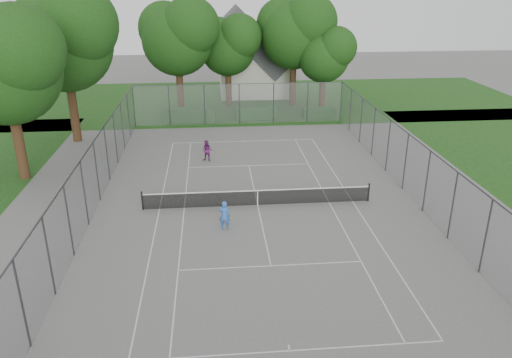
{
  "coord_description": "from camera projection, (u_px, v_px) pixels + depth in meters",
  "views": [
    {
      "loc": [
        -2.41,
        -25.43,
        11.99
      ],
      "look_at": [
        0.0,
        1.0,
        1.2
      ],
      "focal_mm": 35.0,
      "sensor_mm": 36.0,
      "label": 1
    }
  ],
  "objects": [
    {
      "name": "tree_far_right",
      "position": [
        325.0,
        53.0,
        46.46
      ],
      "size": [
        5.48,
        5.0,
        7.88
      ],
      "color": "#352113",
      "rests_on": "ground"
    },
    {
      "name": "tree_far_left",
      "position": [
        178.0,
        34.0,
        44.47
      ],
      "size": [
        7.33,
        6.69,
        10.54
      ],
      "color": "#352113",
      "rests_on": "ground"
    },
    {
      "name": "ground",
      "position": [
        258.0,
        205.0,
        28.18
      ],
      "size": [
        120.0,
        120.0,
        0.0
      ],
      "primitive_type": "plane",
      "color": "#605D5B",
      "rests_on": "ground"
    },
    {
      "name": "tennis_net",
      "position": [
        258.0,
        197.0,
        27.98
      ],
      "size": [
        12.87,
        0.1,
        1.1
      ],
      "color": "black",
      "rests_on": "ground"
    },
    {
      "name": "grass_far",
      "position": [
        234.0,
        100.0,
        52.16
      ],
      "size": [
        60.0,
        20.0,
        0.0
      ],
      "primitive_type": "cube",
      "color": "#1A4112",
      "rests_on": "ground"
    },
    {
      "name": "tree_far_midleft",
      "position": [
        228.0,
        43.0,
        47.71
      ],
      "size": [
        6.18,
        5.65,
        8.89
      ],
      "color": "#352113",
      "rests_on": "ground"
    },
    {
      "name": "tree_side_back",
      "position": [
        64.0,
        35.0,
        36.17
      ],
      "size": [
        8.15,
        7.44,
        11.71
      ],
      "color": "#352113",
      "rests_on": "ground"
    },
    {
      "name": "tree_far_midright",
      "position": [
        295.0,
        29.0,
        47.45
      ],
      "size": [
        7.42,
        6.78,
        10.67
      ],
      "color": "#352113",
      "rests_on": "ground"
    },
    {
      "name": "house",
      "position": [
        255.0,
        60.0,
        53.28
      ],
      "size": [
        7.46,
        5.78,
        9.29
      ],
      "color": "beige",
      "rests_on": "ground"
    },
    {
      "name": "hedge_right",
      "position": [
        319.0,
        113.0,
        45.62
      ],
      "size": [
        2.98,
        1.09,
        0.89
      ],
      "primitive_type": "cube",
      "color": "#174215",
      "rests_on": "ground"
    },
    {
      "name": "tree_side_front",
      "position": [
        5.0,
        61.0,
        29.16
      ],
      "size": [
        7.49,
        6.84,
        10.76
      ],
      "color": "#352113",
      "rests_on": "ground"
    },
    {
      "name": "perimeter_fence",
      "position": [
        258.0,
        176.0,
        27.5
      ],
      "size": [
        18.08,
        34.08,
        3.52
      ],
      "color": "#38383D",
      "rests_on": "ground"
    },
    {
      "name": "hedge_left",
      "position": [
        189.0,
        115.0,
        44.42
      ],
      "size": [
        4.59,
        1.38,
        1.15
      ],
      "primitive_type": "cube",
      "color": "#174215",
      "rests_on": "ground"
    },
    {
      "name": "woman_player",
      "position": [
        207.0,
        151.0,
        34.68
      ],
      "size": [
        0.89,
        0.8,
        1.5
      ],
      "primitive_type": "imported",
      "rotation": [
        0.0,
        0.0,
        -0.39
      ],
      "color": "#682260",
      "rests_on": "ground"
    },
    {
      "name": "hedge_mid",
      "position": [
        256.0,
        113.0,
        45.11
      ],
      "size": [
        3.58,
        1.02,
        1.13
      ],
      "primitive_type": "cube",
      "color": "#174215",
      "rests_on": "ground"
    },
    {
      "name": "girl_player",
      "position": [
        224.0,
        215.0,
        25.24
      ],
      "size": [
        0.61,
        0.45,
        1.56
      ],
      "primitive_type": "imported",
      "rotation": [
        0.0,
        0.0,
        3.0
      ],
      "color": "blue",
      "rests_on": "ground"
    },
    {
      "name": "court_markings",
      "position": [
        258.0,
        205.0,
        28.18
      ],
      "size": [
        11.03,
        23.83,
        0.01
      ],
      "color": "silver",
      "rests_on": "ground"
    }
  ]
}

